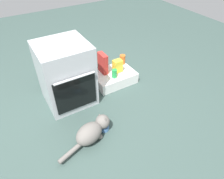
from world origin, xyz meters
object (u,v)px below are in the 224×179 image
cat (92,131)px  pantry_cabinet (114,77)px  snack_bag (118,66)px  sauce_jar (123,60)px  food_bowl (104,127)px  oven (66,74)px  soda_can (114,74)px  cereal_box (103,63)px

cat → pantry_cabinet: bearing=29.2°
snack_bag → sauce_jar: bearing=38.7°
food_bowl → cat: 0.19m
oven → soda_can: bearing=-6.2°
food_bowl → pantry_cabinet: bearing=51.9°
pantry_cabinet → cereal_box: size_ratio=2.03×
cat → snack_bag: (0.76, 0.74, 0.12)m
food_bowl → snack_bag: snack_bag is taller
pantry_cabinet → cat: size_ratio=0.89×
snack_bag → cereal_box: bearing=150.8°
pantry_cabinet → food_bowl: pantry_cabinet is taller
oven → cereal_box: size_ratio=2.75×
cat → cereal_box: (0.59, 0.83, 0.17)m
pantry_cabinet → cereal_box: (-0.12, 0.09, 0.22)m
pantry_cabinet → soda_can: soda_can is taller
oven → cat: (-0.03, -0.71, -0.27)m
sauce_jar → oven: bearing=-169.7°
sauce_jar → snack_bag: 0.22m
oven → cat: size_ratio=1.21×
cat → cereal_box: bearing=37.5°
oven → food_bowl: 0.76m
sauce_jar → soda_can: size_ratio=1.17×
pantry_cabinet → cereal_box: 0.26m
cereal_box → snack_bag: bearing=-29.2°
food_bowl → oven: bearing=101.4°
sauce_jar → pantry_cabinet: bearing=-150.3°
pantry_cabinet → soda_can: bearing=-116.4°
oven → cereal_box: oven is taller
cat → cereal_box: 1.03m
sauce_jar → cereal_box: size_ratio=0.50×
soda_can → pantry_cabinet: bearing=63.6°
food_bowl → cat: bearing=-162.8°
snack_bag → food_bowl: bearing=-131.2°
cat → snack_bag: 1.07m
pantry_cabinet → sauce_jar: bearing=29.7°
cereal_box → soda_can: bearing=-70.7°
snack_bag → cereal_box: size_ratio=0.64×
cat → cereal_box: cereal_box is taller
oven → soda_can: 0.65m
food_bowl → cereal_box: bearing=61.5°
pantry_cabinet → food_bowl: size_ratio=4.93×
oven → cereal_box: (0.56, 0.12, -0.09)m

